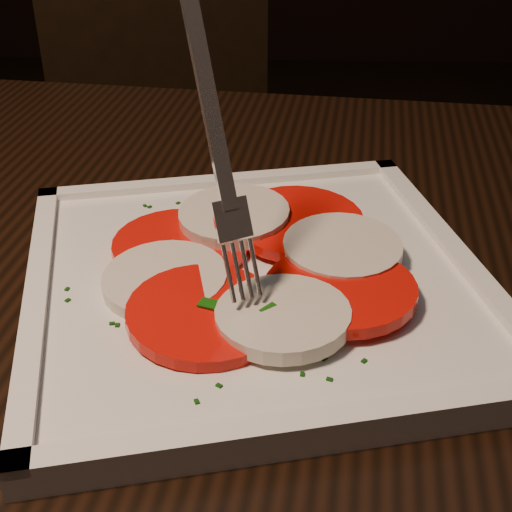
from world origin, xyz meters
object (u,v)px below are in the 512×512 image
object	(u,v)px
fork	(208,127)
chair	(164,134)
plate	(256,283)
table	(237,376)

from	to	relation	value
fork	chair	bearing A→B (deg)	73.73
plate	fork	size ratio (longest dim) A/B	1.68
chair	fork	xyz separation A→B (m)	(0.17, -0.84, 0.34)
chair	plate	distance (m)	0.88
table	plate	bearing A→B (deg)	-56.25
plate	fork	distance (m)	0.12
chair	table	bearing A→B (deg)	-88.76
chair	plate	bearing A→B (deg)	-88.07
chair	fork	world-z (taller)	fork
table	fork	xyz separation A→B (m)	(-0.01, -0.03, 0.22)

